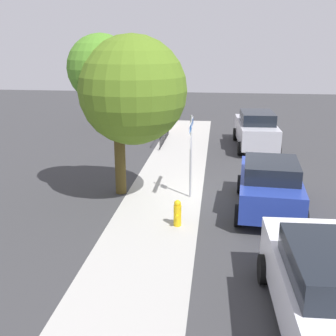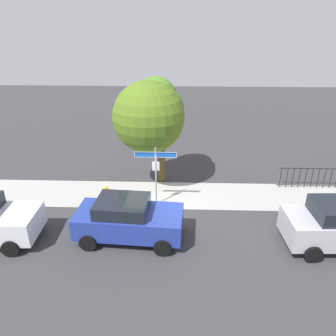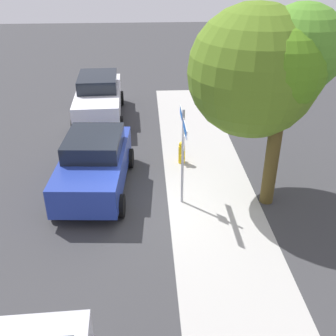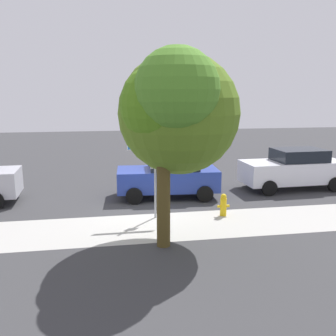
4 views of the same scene
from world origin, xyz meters
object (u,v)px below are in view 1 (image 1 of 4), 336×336
at_px(shade_tree, 125,85).
at_px(utility_shed, 148,104).
at_px(fire_hydrant, 177,213).
at_px(car_white, 329,290).
at_px(street_sign, 191,139).
at_px(car_blue, 270,185).
at_px(car_silver, 256,129).

xyz_separation_m(shade_tree, utility_shed, (12.00, 1.33, -2.31)).
bearing_deg(fire_hydrant, car_white, -143.73).
xyz_separation_m(shade_tree, fire_hydrant, (-2.04, -1.87, -3.36)).
xyz_separation_m(street_sign, car_blue, (-0.89, -2.50, -1.16)).
xyz_separation_m(street_sign, car_white, (-6.53, -2.88, -1.11)).
relative_size(car_white, fire_hydrant, 5.80).
distance_m(car_white, car_blue, 5.66).
distance_m(shade_tree, car_white, 8.46).
height_order(utility_shed, fire_hydrant, utility_shed).
bearing_deg(car_silver, street_sign, 157.08).
bearing_deg(utility_shed, car_silver, -126.66).
bearing_deg(street_sign, shade_tree, 97.94).
bearing_deg(car_blue, utility_shed, 28.96).
distance_m(car_white, fire_hydrant, 5.23).
bearing_deg(shade_tree, car_silver, -32.77).
bearing_deg(shade_tree, fire_hydrant, -137.55).
height_order(car_blue, car_silver, car_silver).
bearing_deg(car_silver, car_blue, 176.31).
xyz_separation_m(shade_tree, car_white, (-6.24, -4.95, -2.84)).
height_order(car_blue, fire_hydrant, car_blue).
bearing_deg(street_sign, car_blue, -109.57).
distance_m(car_silver, utility_shed, 7.65).
relative_size(street_sign, car_silver, 0.61).
bearing_deg(car_blue, fire_hydrant, 122.05).
height_order(car_white, car_blue, car_white).
bearing_deg(fire_hydrant, shade_tree, 42.45).
xyz_separation_m(car_white, car_blue, (5.64, 0.38, -0.05)).
relative_size(car_silver, utility_shed, 1.49).
bearing_deg(utility_shed, shade_tree, -173.67).
relative_size(shade_tree, car_silver, 1.15).
relative_size(street_sign, utility_shed, 0.90).
distance_m(street_sign, utility_shed, 12.21).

